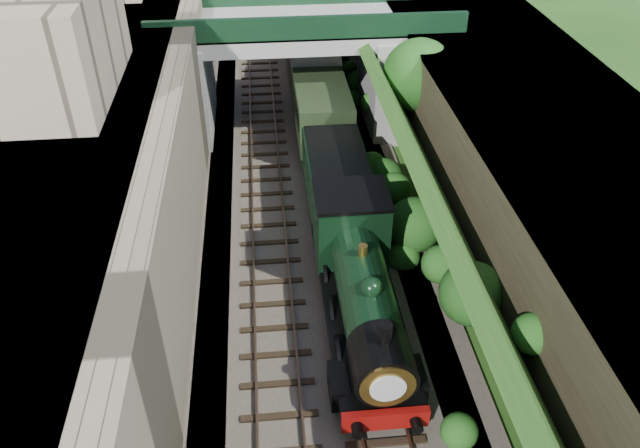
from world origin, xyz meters
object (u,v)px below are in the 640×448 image
Objects in this scene: road_bridge at (312,57)px; locomotive at (362,288)px; tree at (420,77)px; tender at (337,185)px.

road_bridge is 1.56× the size of locomotive.
tree is 0.65× the size of locomotive.
locomotive is 7.37m from tender.
tender is (-0.00, 7.36, -0.27)m from locomotive.
road_bridge is 16.88m from locomotive.
tender is at bearing 90.00° from locomotive.
road_bridge is at bearing 90.88° from locomotive.
tree is at bearing -42.54° from road_bridge.
locomotive is (0.26, -16.73, -2.18)m from road_bridge.
tree is 7.39m from tender.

